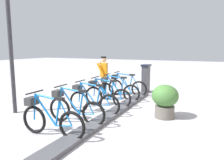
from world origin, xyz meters
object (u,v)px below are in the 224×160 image
bike_docked_3 (92,100)px  bike_docked_4 (74,108)px  bike_docked_2 (105,94)px  bike_docked_5 (49,118)px  payment_kiosk (146,78)px  bike_docked_0 (125,86)px  bike_docked_1 (116,90)px  lamp_post (9,26)px  worker_near_rack (104,74)px  planter_bush (165,99)px

bike_docked_3 → bike_docked_4: bearing=90.0°
bike_docked_2 → bike_docked_3: bearing=90.0°
bike_docked_5 → payment_kiosk: bearing=-95.7°
bike_docked_0 → bike_docked_3: same height
bike_docked_1 → bike_docked_2: (0.00, 0.93, 0.00)m
bike_docked_1 → lamp_post: 4.21m
bike_docked_3 → bike_docked_4: 0.93m
bike_docked_5 → worker_near_rack: size_ratio=1.04×
worker_near_rack → lamp_post: size_ratio=0.41×
lamp_post → bike_docked_2: bearing=-140.4°
bike_docked_2 → bike_docked_5: (0.00, 2.79, 0.00)m
bike_docked_2 → worker_near_rack: (0.88, -1.56, 0.48)m
bike_docked_0 → bike_docked_5: 4.64m
worker_near_rack → bike_docked_5: bearing=101.4°
bike_docked_1 → payment_kiosk: bearing=-106.0°
bike_docked_1 → bike_docked_5: same height
bike_docked_1 → bike_docked_2: bearing=90.0°
payment_kiosk → bike_docked_0: payment_kiosk is taller
bike_docked_1 → bike_docked_4: bearing=90.0°
bike_docked_1 → worker_near_rack: size_ratio=1.04×
payment_kiosk → planter_bush: (-1.52, 3.25, -0.12)m
payment_kiosk → bike_docked_0: 1.23m
bike_docked_4 → bike_docked_5: 0.93m
lamp_post → bike_docked_3: bearing=-157.6°
bike_docked_3 → bike_docked_4: (0.00, 0.93, 0.00)m
bike_docked_2 → bike_docked_1: bearing=-90.0°
bike_docked_1 → worker_near_rack: worker_near_rack is taller
bike_docked_1 → bike_docked_4: same height
bike_docked_2 → worker_near_rack: size_ratio=1.04×
bike_docked_5 → worker_near_rack: worker_near_rack is taller
bike_docked_2 → bike_docked_0: bearing=-90.0°
bike_docked_5 → lamp_post: (2.24, -0.93, 2.23)m
bike_docked_3 → planter_bush: (-2.10, -0.60, 0.11)m
bike_docked_5 → lamp_post: bearing=-22.7°
bike_docked_0 → bike_docked_2: size_ratio=1.00×
payment_kiosk → bike_docked_0: (0.57, 1.06, -0.24)m
worker_near_rack → lamp_post: lamp_post is taller
bike_docked_1 → bike_docked_4: size_ratio=1.00×
bike_docked_1 → planter_bush: size_ratio=1.77×
worker_near_rack → payment_kiosk: bearing=-136.9°
bike_docked_4 → bike_docked_5: bearing=90.0°
bike_docked_2 → lamp_post: lamp_post is taller
bike_docked_1 → lamp_post: size_ratio=0.42×
bike_docked_3 → lamp_post: lamp_post is taller
bike_docked_4 → lamp_post: bearing=-0.2°
bike_docked_1 → planter_bush: bike_docked_1 is taller
bike_docked_0 → bike_docked_5: size_ratio=1.00×
planter_bush → lamp_post: bearing=19.3°
payment_kiosk → bike_docked_1: size_ratio=0.74×
bike_docked_2 → worker_near_rack: worker_near_rack is taller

